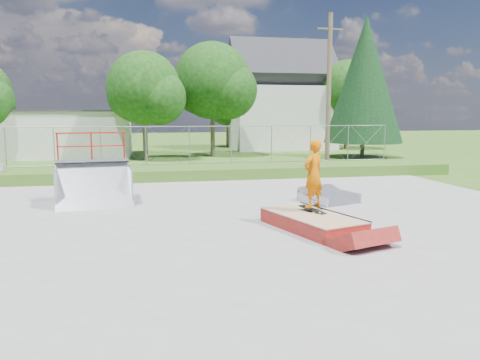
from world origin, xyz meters
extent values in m
plane|color=#335C1A|center=(0.00, 0.00, 0.00)|extent=(120.00, 120.00, 0.00)
cube|color=gray|center=(0.00, 0.00, 0.02)|extent=(20.00, 16.00, 0.04)
cube|color=#335C1A|center=(0.00, 9.50, 0.25)|extent=(24.00, 3.00, 0.50)
cube|color=maroon|center=(1.93, -0.77, 0.19)|extent=(2.06, 3.00, 0.38)
cube|color=tan|center=(1.93, -0.77, 0.40)|extent=(2.08, 3.03, 0.03)
cube|color=black|center=(2.05, -0.48, 0.45)|extent=(0.58, 0.80, 0.13)
imported|color=#D26102|center=(2.05, -0.48, 1.31)|extent=(0.74, 0.67, 1.70)
cube|color=silver|center=(-8.00, 22.00, 1.50)|extent=(10.00, 6.00, 3.00)
cube|color=silver|center=(9.00, 26.00, 2.50)|extent=(8.00, 6.00, 5.00)
cube|color=#2C2C31|center=(9.00, 26.00, 5.90)|extent=(8.40, 6.08, 6.08)
cylinder|color=brown|center=(7.50, 12.00, 4.00)|extent=(0.24, 0.24, 8.00)
cylinder|color=brown|center=(-2.00, 18.00, 1.22)|extent=(0.30, 0.30, 2.45)
sphere|color=black|center=(-2.00, 18.00, 4.41)|extent=(4.48, 4.48, 4.48)
sphere|color=black|center=(-1.16, 17.44, 3.85)|extent=(3.36, 3.36, 3.36)
cylinder|color=brown|center=(2.50, 20.00, 1.40)|extent=(0.30, 0.30, 2.80)
sphere|color=black|center=(2.50, 20.00, 5.04)|extent=(5.12, 5.12, 5.12)
sphere|color=black|center=(3.46, 19.36, 4.40)|extent=(3.84, 3.84, 3.84)
cylinder|color=brown|center=(14.00, 24.00, 1.31)|extent=(0.30, 0.30, 2.62)
sphere|color=black|center=(14.00, 24.00, 4.72)|extent=(4.80, 4.80, 4.80)
sphere|color=black|center=(14.90, 23.40, 4.12)|extent=(3.60, 3.60, 3.60)
cylinder|color=brown|center=(5.00, 28.00, 1.05)|extent=(0.30, 0.30, 2.10)
sphere|color=black|center=(5.00, 28.00, 3.78)|extent=(3.84, 3.84, 3.84)
sphere|color=black|center=(5.72, 27.52, 3.30)|extent=(2.88, 2.88, 2.88)
cylinder|color=brown|center=(12.00, 17.00, 0.60)|extent=(0.28, 0.28, 1.20)
cone|color=black|center=(12.00, 17.00, 5.05)|extent=(5.04, 5.04, 8.10)
camera|label=1|loc=(-2.10, -11.48, 2.88)|focal=35.00mm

